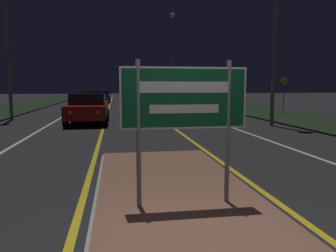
# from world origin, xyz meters

# --- Properties ---
(ground_plane) EXTENTS (160.00, 160.00, 0.00)m
(ground_plane) POSITION_xyz_m (0.00, 0.00, 0.00)
(ground_plane) COLOR #232326
(median_island) EXTENTS (2.74, 8.06, 0.10)m
(median_island) POSITION_xyz_m (0.00, 1.27, 0.04)
(median_island) COLOR #999993
(median_island) RESTS_ON ground_plane
(verge_right) EXTENTS (5.00, 100.00, 0.08)m
(verge_right) POSITION_xyz_m (9.50, 20.00, 0.04)
(verge_right) COLOR black
(verge_right) RESTS_ON ground_plane
(centre_line_yellow_left) EXTENTS (0.12, 70.00, 0.01)m
(centre_line_yellow_left) POSITION_xyz_m (-1.56, 25.00, 0.00)
(centre_line_yellow_left) COLOR gold
(centre_line_yellow_left) RESTS_ON ground_plane
(centre_line_yellow_right) EXTENTS (0.12, 70.00, 0.01)m
(centre_line_yellow_right) POSITION_xyz_m (1.56, 25.00, 0.00)
(centre_line_yellow_right) COLOR gold
(centre_line_yellow_right) RESTS_ON ground_plane
(lane_line_white_left) EXTENTS (0.12, 70.00, 0.01)m
(lane_line_white_left) POSITION_xyz_m (-4.20, 25.00, 0.00)
(lane_line_white_left) COLOR silver
(lane_line_white_left) RESTS_ON ground_plane
(lane_line_white_right) EXTENTS (0.12, 70.00, 0.01)m
(lane_line_white_right) POSITION_xyz_m (4.20, 25.00, 0.00)
(lane_line_white_right) COLOR silver
(lane_line_white_right) RESTS_ON ground_plane
(edge_line_white_left) EXTENTS (0.10, 70.00, 0.01)m
(edge_line_white_left) POSITION_xyz_m (-7.20, 25.00, 0.00)
(edge_line_white_left) COLOR silver
(edge_line_white_left) RESTS_ON ground_plane
(edge_line_white_right) EXTENTS (0.10, 70.00, 0.01)m
(edge_line_white_right) POSITION_xyz_m (7.20, 25.00, 0.00)
(edge_line_white_right) COLOR silver
(edge_line_white_right) RESTS_ON ground_plane
(highway_sign) EXTENTS (1.87, 0.07, 2.14)m
(highway_sign) POSITION_xyz_m (0.00, 1.26, 1.59)
(highway_sign) COLOR gray
(highway_sign) RESTS_ON median_island
(streetlight_left_near) EXTENTS (0.63, 0.63, 8.72)m
(streetlight_left_near) POSITION_xyz_m (-6.68, 15.75, 6.21)
(streetlight_left_near) COLOR gray
(streetlight_left_near) RESTS_ON ground_plane
(streetlight_right_far) EXTENTS (0.59, 0.59, 11.23)m
(streetlight_right_far) POSITION_xyz_m (6.48, 39.41, 7.43)
(streetlight_right_far) COLOR gray
(streetlight_right_far) RESTS_ON ground_plane
(car_receding_0) EXTENTS (1.84, 4.19, 1.41)m
(car_receding_0) POSITION_xyz_m (2.40, 13.24, 0.75)
(car_receding_0) COLOR maroon
(car_receding_0) RESTS_ON ground_plane
(car_receding_1) EXTENTS (1.99, 4.45, 1.40)m
(car_receding_1) POSITION_xyz_m (5.72, 24.14, 0.74)
(car_receding_1) COLOR black
(car_receding_1) RESTS_ON ground_plane
(car_receding_2) EXTENTS (1.84, 4.42, 1.37)m
(car_receding_2) POSITION_xyz_m (2.85, 32.80, 0.73)
(car_receding_2) COLOR #B7B7BC
(car_receding_2) RESTS_ON ground_plane
(car_approaching_0) EXTENTS (2.03, 4.30, 1.50)m
(car_approaching_0) POSITION_xyz_m (-2.37, 13.44, 0.79)
(car_approaching_0) COLOR maroon
(car_approaching_0) RESTS_ON ground_plane
(car_approaching_1) EXTENTS (1.86, 4.47, 1.46)m
(car_approaching_1) POSITION_xyz_m (-2.78, 23.85, 0.78)
(car_approaching_1) COLOR #4C514C
(car_approaching_1) RESTS_ON ground_plane
(car_approaching_2) EXTENTS (1.86, 4.23, 1.30)m
(car_approaching_2) POSITION_xyz_m (-2.49, 34.77, 0.70)
(car_approaching_2) COLOR navy
(car_approaching_2) RESTS_ON ground_plane
(warning_sign) EXTENTS (0.60, 0.06, 2.44)m
(warning_sign) POSITION_xyz_m (10.10, 16.99, 1.55)
(warning_sign) COLOR gray
(warning_sign) RESTS_ON verge_right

